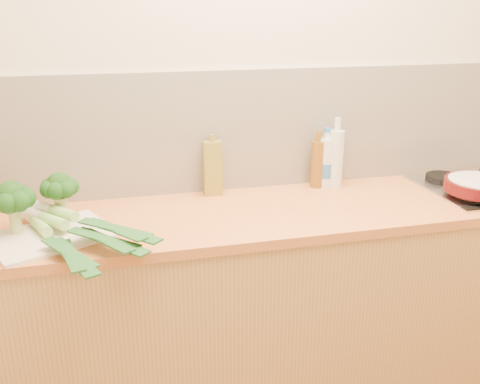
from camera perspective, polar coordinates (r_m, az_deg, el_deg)
The scene contains 12 objects.
room_shell at distance 2.43m, azimuth 2.03°, elevation 6.64°, with size 3.50×3.50×3.50m.
counter at distance 2.44m, azimuth 3.76°, elevation -11.60°, with size 3.20×0.62×0.90m.
chopping_board at distance 2.07m, azimuth -19.43°, elevation -4.43°, with size 0.42×0.31×0.01m, color beige.
broccoli_left at distance 2.08m, azimuth -23.15°, elevation -0.66°, with size 0.16×0.16×0.20m.
broccoli_right at distance 2.14m, azimuth -18.71°, elevation 0.40°, with size 0.14×0.15×0.20m.
leek_front at distance 2.03m, azimuth -19.88°, elevation -4.03°, with size 0.31×0.65×0.04m.
leek_mid at distance 2.02m, azimuth -17.96°, elevation -3.46°, with size 0.45×0.53×0.04m.
leek_back at distance 2.03m, azimuth -16.84°, elevation -2.65°, with size 0.46×0.50×0.04m.
oil_tin at distance 2.36m, azimuth -2.95°, elevation 2.59°, with size 0.08×0.05×0.27m.
glass_bottle at distance 2.50m, azimuth 10.17°, elevation 3.61°, with size 0.07×0.07×0.33m.
amber_bottle at distance 2.49m, azimuth 8.29°, elevation 3.06°, with size 0.06×0.06×0.27m.
water_bottle at distance 2.51m, azimuth 9.15°, elevation 2.98°, with size 0.08×0.08×0.26m.
Camera 1 is at (-0.66, -0.79, 1.70)m, focal length 40.00 mm.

